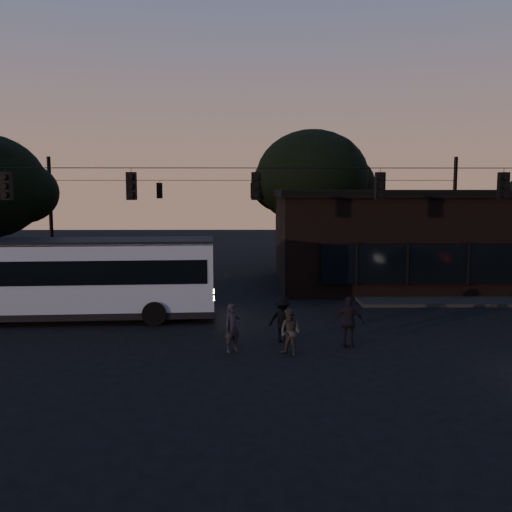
{
  "coord_description": "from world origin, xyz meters",
  "views": [
    {
      "loc": [
        -0.24,
        -16.76,
        5.44
      ],
      "look_at": [
        0.0,
        4.0,
        3.0
      ],
      "focal_mm": 40.0,
      "sensor_mm": 36.0,
      "label": 1
    }
  ],
  "objects_px": {
    "building": "(409,237)",
    "pedestrian_d": "(283,320)",
    "pedestrian_a": "(233,328)",
    "pedestrian_c": "(349,322)",
    "pedestrian_b": "(290,332)",
    "bus": "(70,275)"
  },
  "relations": [
    {
      "from": "building",
      "to": "pedestrian_d",
      "type": "height_order",
      "value": "building"
    },
    {
      "from": "pedestrian_a",
      "to": "pedestrian_c",
      "type": "relative_size",
      "value": 0.92
    },
    {
      "from": "pedestrian_b",
      "to": "building",
      "type": "bearing_deg",
      "value": 100.04
    },
    {
      "from": "building",
      "to": "pedestrian_b",
      "type": "relative_size",
      "value": 10.01
    },
    {
      "from": "pedestrian_a",
      "to": "pedestrian_b",
      "type": "bearing_deg",
      "value": -46.45
    },
    {
      "from": "pedestrian_c",
      "to": "pedestrian_d",
      "type": "xyz_separation_m",
      "value": [
        -2.25,
        0.71,
        -0.08
      ]
    },
    {
      "from": "building",
      "to": "pedestrian_a",
      "type": "bearing_deg",
      "value": -124.93
    },
    {
      "from": "pedestrian_c",
      "to": "pedestrian_b",
      "type": "bearing_deg",
      "value": 33.35
    },
    {
      "from": "bus",
      "to": "pedestrian_a",
      "type": "height_order",
      "value": "bus"
    },
    {
      "from": "building",
      "to": "pedestrian_c",
      "type": "distance_m",
      "value": 14.86
    },
    {
      "from": "pedestrian_a",
      "to": "pedestrian_b",
      "type": "relative_size",
      "value": 1.06
    },
    {
      "from": "pedestrian_a",
      "to": "pedestrian_b",
      "type": "xyz_separation_m",
      "value": [
        1.9,
        -0.41,
        -0.05
      ]
    },
    {
      "from": "building",
      "to": "bus",
      "type": "height_order",
      "value": "building"
    },
    {
      "from": "pedestrian_b",
      "to": "pedestrian_a",
      "type": "bearing_deg",
      "value": -153.55
    },
    {
      "from": "building",
      "to": "pedestrian_d",
      "type": "bearing_deg",
      "value": -122.11
    },
    {
      "from": "bus",
      "to": "pedestrian_d",
      "type": "distance_m",
      "value": 9.43
    },
    {
      "from": "building",
      "to": "pedestrian_d",
      "type": "distance_m",
      "value": 15.28
    },
    {
      "from": "pedestrian_b",
      "to": "pedestrian_c",
      "type": "distance_m",
      "value": 2.28
    },
    {
      "from": "pedestrian_b",
      "to": "pedestrian_c",
      "type": "height_order",
      "value": "pedestrian_c"
    },
    {
      "from": "bus",
      "to": "pedestrian_b",
      "type": "relative_size",
      "value": 7.87
    },
    {
      "from": "building",
      "to": "pedestrian_b",
      "type": "distance_m",
      "value": 16.6
    },
    {
      "from": "building",
      "to": "bus",
      "type": "distance_m",
      "value": 19.09
    }
  ]
}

